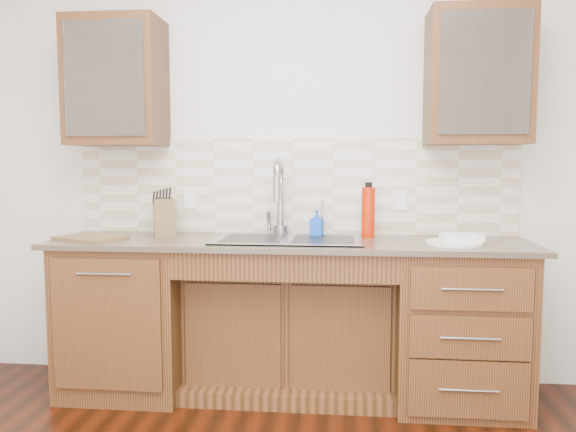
# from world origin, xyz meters

# --- Properties ---
(wall_back) EXTENTS (4.00, 0.10, 2.70)m
(wall_back) POSITION_xyz_m (0.00, 1.80, 1.35)
(wall_back) COLOR silver
(wall_back) RESTS_ON ground
(base_cabinet_left) EXTENTS (0.70, 0.62, 0.88)m
(base_cabinet_left) POSITION_xyz_m (-0.95, 1.44, 0.44)
(base_cabinet_left) COLOR #593014
(base_cabinet_left) RESTS_ON ground
(base_cabinet_center) EXTENTS (1.20, 0.44, 0.70)m
(base_cabinet_center) POSITION_xyz_m (0.00, 1.53, 0.35)
(base_cabinet_center) COLOR #593014
(base_cabinet_center) RESTS_ON ground
(base_cabinet_right) EXTENTS (0.70, 0.62, 0.88)m
(base_cabinet_right) POSITION_xyz_m (0.95, 1.44, 0.44)
(base_cabinet_right) COLOR #593014
(base_cabinet_right) RESTS_ON ground
(countertop) EXTENTS (2.70, 0.65, 0.03)m
(countertop) POSITION_xyz_m (0.00, 1.43, 0.90)
(countertop) COLOR #84705B
(countertop) RESTS_ON base_cabinet_left
(backsplash) EXTENTS (2.70, 0.02, 0.59)m
(backsplash) POSITION_xyz_m (0.00, 1.74, 1.21)
(backsplash) COLOR beige
(backsplash) RESTS_ON wall_back
(sink) EXTENTS (0.84, 0.46, 0.19)m
(sink) POSITION_xyz_m (0.00, 1.41, 0.83)
(sink) COLOR #9E9EA5
(sink) RESTS_ON countertop
(faucet) EXTENTS (0.04, 0.04, 0.40)m
(faucet) POSITION_xyz_m (-0.07, 1.64, 1.11)
(faucet) COLOR #999993
(faucet) RESTS_ON countertop
(filter_tap) EXTENTS (0.02, 0.02, 0.24)m
(filter_tap) POSITION_xyz_m (0.18, 1.65, 1.03)
(filter_tap) COLOR #999993
(filter_tap) RESTS_ON countertop
(upper_cabinet_left) EXTENTS (0.55, 0.34, 0.75)m
(upper_cabinet_left) POSITION_xyz_m (-1.05, 1.58, 1.83)
(upper_cabinet_left) COLOR #593014
(upper_cabinet_left) RESTS_ON wall_back
(upper_cabinet_right) EXTENTS (0.55, 0.34, 0.75)m
(upper_cabinet_right) POSITION_xyz_m (1.05, 1.58, 1.83)
(upper_cabinet_right) COLOR #593014
(upper_cabinet_right) RESTS_ON wall_back
(outlet_left) EXTENTS (0.08, 0.01, 0.12)m
(outlet_left) POSITION_xyz_m (-0.65, 1.73, 1.12)
(outlet_left) COLOR white
(outlet_left) RESTS_ON backsplash
(outlet_right) EXTENTS (0.08, 0.01, 0.12)m
(outlet_right) POSITION_xyz_m (0.65, 1.73, 1.12)
(outlet_right) COLOR white
(outlet_right) RESTS_ON backsplash
(soap_bottle) EXTENTS (0.08, 0.09, 0.16)m
(soap_bottle) POSITION_xyz_m (0.15, 1.60, 0.99)
(soap_bottle) COLOR blue
(soap_bottle) RESTS_ON countertop
(water_bottle) EXTENTS (0.09, 0.09, 0.29)m
(water_bottle) POSITION_xyz_m (0.45, 1.60, 1.06)
(water_bottle) COLOR #BD1B00
(water_bottle) RESTS_ON countertop
(plate) EXTENTS (0.31, 0.31, 0.02)m
(plate) POSITION_xyz_m (0.90, 1.35, 0.92)
(plate) COLOR silver
(plate) RESTS_ON countertop
(dish_towel) EXTENTS (0.22, 0.17, 0.03)m
(dish_towel) POSITION_xyz_m (0.96, 1.41, 0.94)
(dish_towel) COLOR white
(dish_towel) RESTS_ON plate
(knife_block) EXTENTS (0.18, 0.23, 0.22)m
(knife_block) POSITION_xyz_m (-0.77, 1.58, 1.02)
(knife_block) COLOR brown
(knife_block) RESTS_ON countertop
(cutting_board) EXTENTS (0.43, 0.37, 0.02)m
(cutting_board) POSITION_xyz_m (-1.14, 1.36, 0.92)
(cutting_board) COLOR #9B6740
(cutting_board) RESTS_ON countertop
(cup_left_a) EXTENTS (0.14, 0.14, 0.09)m
(cup_left_a) POSITION_xyz_m (-1.16, 1.58, 1.77)
(cup_left_a) COLOR white
(cup_left_a) RESTS_ON upper_cabinet_left
(cup_left_b) EXTENTS (0.10, 0.10, 0.09)m
(cup_left_b) POSITION_xyz_m (-0.96, 1.58, 1.77)
(cup_left_b) COLOR silver
(cup_left_b) RESTS_ON upper_cabinet_left
(cup_right_a) EXTENTS (0.15, 0.15, 0.10)m
(cup_right_a) POSITION_xyz_m (0.97, 1.58, 1.77)
(cup_right_a) COLOR white
(cup_right_a) RESTS_ON upper_cabinet_right
(cup_right_b) EXTENTS (0.12, 0.12, 0.09)m
(cup_right_b) POSITION_xyz_m (1.12, 1.58, 1.77)
(cup_right_b) COLOR silver
(cup_right_b) RESTS_ON upper_cabinet_right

